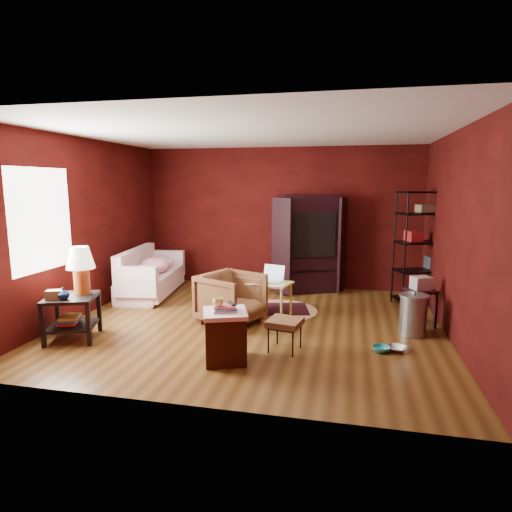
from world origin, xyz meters
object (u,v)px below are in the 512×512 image
Objects in this scene: side_table at (76,284)px; laptop_desk at (270,286)px; wire_shelving at (426,243)px; sofa at (151,276)px; hamper at (225,335)px; tv_armoire at (308,242)px; armchair at (231,296)px.

laptop_desk is at bearing 32.02° from side_table.
laptop_desk is 2.84m from wire_shelving.
sofa is 2.32× the size of laptop_desk.
sofa is 2.65× the size of hamper.
laptop_desk is 0.41× the size of wire_shelving.
tv_armoire is at bearing 49.20° from side_table.
armchair reaches higher than laptop_desk.
side_table is 2.25m from hamper.
side_table is (0.07, -2.32, 0.38)m from sofa.
wire_shelving reaches higher than hamper.
laptop_desk is (2.38, 1.49, -0.25)m from side_table.
armchair is at bearing -124.46° from laptop_desk.
laptop_desk is at bearing -174.13° from wire_shelving.
wire_shelving is at bearing 49.17° from hamper.
tv_armoire is at bearing 0.74° from armchair.
laptop_desk is at bearing -126.86° from tv_armoire.
side_table is 0.67× the size of tv_armoire.
laptop_desk reaches higher than hamper.
side_table is 5.60m from wire_shelving.
wire_shelving is (2.47, 1.27, 0.58)m from laptop_desk.
side_table is at bearing 143.05° from armchair.
side_table reaches higher than sofa.
tv_armoire is at bearing 145.43° from wire_shelving.
wire_shelving reaches higher than armchair.
side_table is (-1.87, -1.05, 0.33)m from armchair.
armchair reaches higher than sofa.
armchair is 0.67× the size of side_table.
sofa is at bearing 176.17° from laptop_desk.
armchair reaches higher than hamper.
armchair is at bearing 102.87° from hamper.
armchair is at bearing -136.50° from tv_armoire.
hamper is (0.32, -1.38, -0.10)m from armchair.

